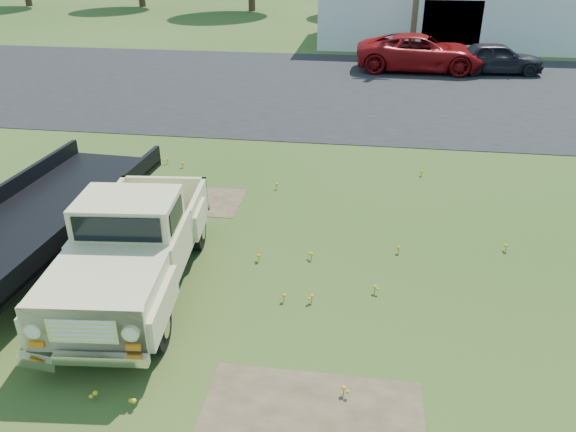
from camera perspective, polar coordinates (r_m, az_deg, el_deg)
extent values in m
plane|color=#274415|center=(10.36, -4.21, -7.38)|extent=(140.00, 140.00, 0.00)
cube|color=black|center=(24.13, 3.45, 12.92)|extent=(90.00, 14.00, 0.02)
cube|color=#473926|center=(7.91, 2.28, -20.51)|extent=(3.00, 2.00, 0.01)
cube|color=#473926|center=(13.78, -9.31, 1.54)|extent=(2.20, 1.60, 0.01)
cube|color=silver|center=(35.77, 15.67, 19.88)|extent=(14.00, 8.00, 4.00)
cube|color=black|center=(31.92, 16.32, 18.33)|extent=(3.00, 0.10, 2.20)
imported|color=maroon|center=(27.68, 13.32, 15.82)|extent=(5.90, 2.78, 1.63)
imported|color=black|center=(28.08, 20.44, 14.79)|extent=(4.18, 1.98, 1.38)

